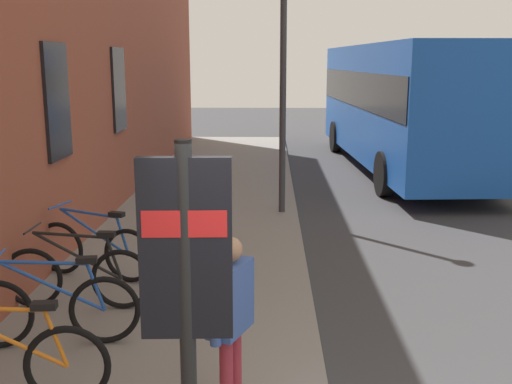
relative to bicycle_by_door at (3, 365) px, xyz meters
The scene contains 11 objects.
ground 5.77m from the bicycle_by_door, 40.26° to the right, with size 60.00×60.00×0.00m, color #38383A.
sidewalk_pavement 6.48m from the bicycle_by_door, ahead, with size 24.00×3.50×0.12m, color gray.
bicycle_by_door is the anchor object (origin of this frame).
bicycle_beside_lamp 1.14m from the bicycle_by_door, ahead, with size 0.48×1.76×0.97m.
bicycle_under_window 2.11m from the bicycle_by_door, ahead, with size 0.48×1.77×0.97m.
bicycle_leaning_wall 3.12m from the bicycle_by_door, ahead, with size 0.65×1.71×0.97m.
transit_info_sign 2.36m from the bicycle_by_door, 123.50° to the right, with size 0.11×0.55×2.40m.
city_bus 13.54m from the bicycle_by_door, 25.12° to the right, with size 10.62×3.11×3.35m.
pedestrian_crossing_street 2.92m from the bicycle_by_door, 28.45° to the right, with size 0.38×0.59×1.63m.
pedestrian_near_bus 1.95m from the bicycle_by_door, 92.47° to the right, with size 0.55×0.37×1.52m.
street_lamp 7.75m from the bicycle_by_door, 19.50° to the right, with size 0.28×0.28×5.37m.
Camera 1 is at (-2.93, 0.53, 2.96)m, focal length 42.85 mm.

